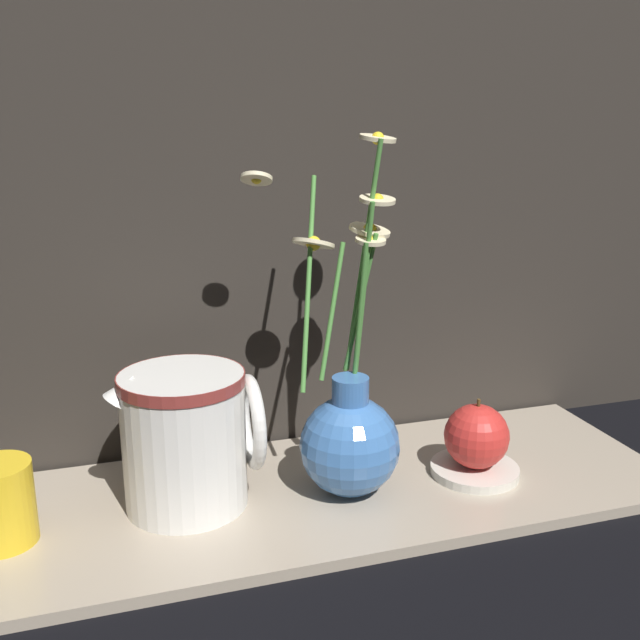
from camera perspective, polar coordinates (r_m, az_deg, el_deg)
The scene contains 6 objects.
ground_plane at distance 0.80m, azimuth -0.85°, elevation -14.16°, with size 6.00×6.00×0.00m, color black.
shelf at distance 0.80m, azimuth -0.85°, elevation -13.79°, with size 0.81×0.27×0.01m.
vase_with_flowers at distance 0.77m, azimuth 2.38°, elevation -9.03°, with size 0.16×0.12×0.38m.
ceramic_pitcher at distance 0.75m, azimuth -10.59°, elevation -8.94°, with size 0.15×0.13×0.16m.
saucer_plate at distance 0.85m, azimuth 12.25°, elevation -11.63°, with size 0.10×0.10×0.01m.
orange_fruit at distance 0.83m, azimuth 12.41°, elevation -9.06°, with size 0.07×0.07×0.08m.
Camera 1 is at (-0.20, -0.67, 0.39)m, focal length 40.00 mm.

